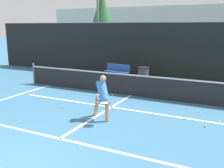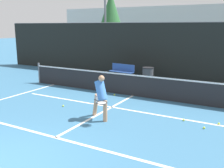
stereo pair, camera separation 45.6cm
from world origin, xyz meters
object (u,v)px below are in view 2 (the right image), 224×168
player_practicing (101,96)px  trash_bin (148,75)px  courtside_bench (122,71)px  parked_car (145,60)px

player_practicing → trash_bin: size_ratio=1.79×
player_practicing → courtside_bench: (-2.39, 6.17, -0.33)m
parked_car → courtside_bench: bearing=-85.6°
courtside_bench → parked_car: bearing=102.1°
player_practicing → courtside_bench: 6.63m
player_practicing → parked_car: bearing=133.2°
player_practicing → trash_bin: bearing=125.8°
trash_bin → parked_car: bearing=114.3°
player_practicing → courtside_bench: size_ratio=0.95×
player_practicing → parked_car: 10.71m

